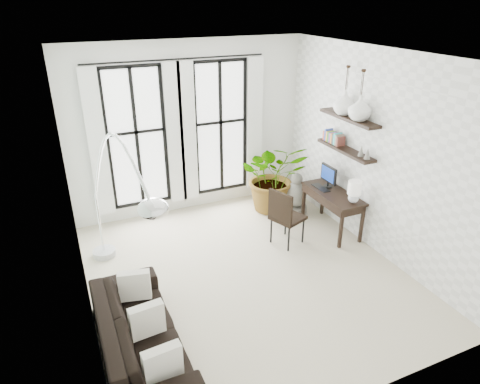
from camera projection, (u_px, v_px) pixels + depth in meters
floor at (245, 273)px, 6.55m from camera, size 5.00×5.00×0.00m
ceiling at (247, 56)px, 5.20m from camera, size 5.00×5.00×0.00m
wall_left at (73, 207)px, 5.04m from camera, size 0.00×5.00×5.00m
wall_right at (376, 154)px, 6.70m from camera, size 0.00×5.00×5.00m
wall_back at (190, 129)px, 7.94m from camera, size 4.50×0.00×4.50m
windows at (181, 133)px, 7.83m from camera, size 3.26×0.13×2.65m
wall_shelves at (345, 136)px, 7.12m from camera, size 0.25×1.30×0.60m
sofa at (140, 334)px, 4.91m from camera, size 0.87×2.23×0.65m
throw_pillows at (147, 320)px, 4.88m from camera, size 0.40×1.52×0.40m
plant at (273, 176)px, 8.22m from camera, size 1.52×1.41×1.40m
desk at (335, 196)px, 7.41m from camera, size 0.53×1.25×1.13m
desk_chair at (284, 214)px, 7.05m from camera, size 0.62×0.62×1.01m
arc_lamp at (115, 171)px, 5.29m from camera, size 0.74×2.67×2.42m
buddha at (296, 196)px, 8.23m from camera, size 0.45×0.45×0.82m
vase_a at (360, 108)px, 6.65m from camera, size 0.37×0.37×0.38m
vase_b at (345, 103)px, 6.98m from camera, size 0.37×0.37×0.38m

